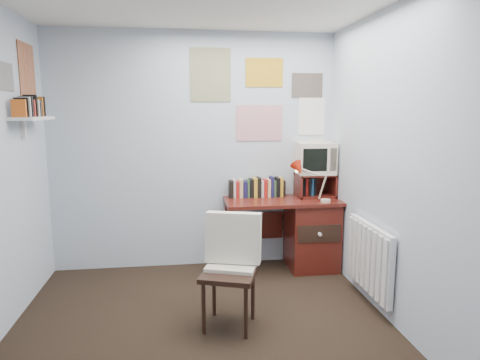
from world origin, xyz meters
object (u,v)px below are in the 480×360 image
Objects in this scene: desk at (306,231)px; radiator at (369,258)px; tv_riser at (315,185)px; crt_tv at (315,157)px; wall_shelf at (32,118)px; desk_lamp at (326,184)px; desk_chair at (229,274)px.

desk is 0.97m from radiator.
radiator is (0.17, -1.04, -0.47)m from tv_riser.
radiator is (0.29, -0.93, 0.01)m from desk.
wall_shelf is (-2.69, -0.51, 0.43)m from crt_tv.
radiator is at bearing -71.79° from desk_lamp.
desk is 3.09× the size of crt_tv.
desk_chair reaches higher than radiator.
desk_lamp is 0.93m from radiator.
crt_tv is at bearing 102.12° from desk_lamp.
desk_lamp is at bearing -85.38° from tv_riser.
crt_tv is at bearing 99.10° from tv_riser.
desk_lamp is 0.29m from tv_riser.
wall_shelf reaches higher than radiator.
radiator is at bearing -80.72° from tv_riser.
tv_riser reaches higher than desk_chair.
desk is 3.00× the size of tv_riser.
tv_riser is (1.09, 1.27, 0.45)m from desk_chair.
radiator is at bearing -10.89° from wall_shelf.
crt_tv reaches higher than desk_chair.
wall_shelf is at bearing -169.68° from tv_riser.
desk_lamp is 0.91× the size of tv_riser.
desk is at bearing 8.40° from wall_shelf.
desk_lamp is (0.14, -0.18, 0.54)m from desk.
tv_riser is 0.65× the size of wall_shelf.
tv_riser is 1.03× the size of crt_tv.
wall_shelf is (-2.71, -0.20, 0.68)m from desk_lamp.
wall_shelf reaches higher than desk_chair.
desk_chair reaches higher than desk.
desk is 1.51m from desk_chair.
desk is 0.58m from desk_lamp.
wall_shelf reaches higher than crt_tv.
desk is 1.39× the size of desk_chair.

